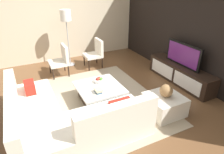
{
  "coord_description": "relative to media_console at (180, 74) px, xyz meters",
  "views": [
    {
      "loc": [
        3.45,
        -1.34,
        2.53
      ],
      "look_at": [
        -0.08,
        0.41,
        0.56
      ],
      "focal_mm": 31.53,
      "sensor_mm": 36.0,
      "label": 1
    }
  ],
  "objects": [
    {
      "name": "ground_plane",
      "position": [
        -0.0,
        -2.4,
        -0.25
      ],
      "size": [
        14.0,
        14.0,
        0.0
      ],
      "primitive_type": "plane",
      "color": "brown"
    },
    {
      "name": "feature_wall_back",
      "position": [
        -0.0,
        0.3,
        1.15
      ],
      "size": [
        6.4,
        0.12,
        2.8
      ],
      "primitive_type": "cube",
      "color": "black",
      "rests_on": "ground"
    },
    {
      "name": "side_wall_left",
      "position": [
        -3.2,
        -2.2,
        1.15
      ],
      "size": [
        0.12,
        5.2,
        2.8
      ],
      "primitive_type": "cube",
      "color": "beige",
      "rests_on": "ground"
    },
    {
      "name": "area_rug",
      "position": [
        -0.1,
        -2.4,
        -0.24
      ],
      "size": [
        3.23,
        2.72,
        0.01
      ],
      "primitive_type": "cube",
      "color": "tan",
      "rests_on": "ground"
    },
    {
      "name": "media_console",
      "position": [
        0.0,
        0.0,
        0.0
      ],
      "size": [
        2.03,
        0.46,
        0.5
      ],
      "color": "black",
      "rests_on": "ground"
    },
    {
      "name": "television",
      "position": [
        -0.0,
        0.0,
        0.55
      ],
      "size": [
        1.13,
        0.06,
        0.59
      ],
      "color": "black",
      "rests_on": "media_console"
    },
    {
      "name": "sectional_couch",
      "position": [
        0.5,
        -3.29,
        0.02
      ],
      "size": [
        2.31,
        2.28,
        0.8
      ],
      "color": "silver",
      "rests_on": "ground"
    },
    {
      "name": "coffee_table",
      "position": [
        -0.1,
        -2.3,
        -0.05
      ],
      "size": [
        0.99,
        0.96,
        0.38
      ],
      "color": "black",
      "rests_on": "ground"
    },
    {
      "name": "accent_chair_near",
      "position": [
        -1.88,
        -2.71,
        0.24
      ],
      "size": [
        0.56,
        0.51,
        0.87
      ],
      "rotation": [
        0.0,
        0.0,
        -0.16
      ],
      "color": "black",
      "rests_on": "ground"
    },
    {
      "name": "floor_lamp",
      "position": [
        -2.49,
        -2.32,
        1.21
      ],
      "size": [
        0.32,
        0.32,
        1.73
      ],
      "color": "#A5A5AA",
      "rests_on": "ground"
    },
    {
      "name": "ottoman",
      "position": [
        0.9,
        -1.27,
        -0.05
      ],
      "size": [
        0.7,
        0.7,
        0.4
      ],
      "primitive_type": "cube",
      "color": "silver",
      "rests_on": "ground"
    },
    {
      "name": "fruit_bowl",
      "position": [
        -0.28,
        -2.2,
        0.18
      ],
      "size": [
        0.28,
        0.28,
        0.13
      ],
      "color": "silver",
      "rests_on": "coffee_table"
    },
    {
      "name": "accent_chair_far",
      "position": [
        -2.02,
        -1.61,
        0.24
      ],
      "size": [
        0.52,
        0.52,
        0.87
      ],
      "rotation": [
        0.0,
        0.0,
        -0.13
      ],
      "color": "black",
      "rests_on": "ground"
    },
    {
      "name": "decorative_ball",
      "position": [
        0.9,
        -1.27,
        0.28
      ],
      "size": [
        0.26,
        0.26,
        0.26
      ],
      "primitive_type": "sphere",
      "color": "#997247",
      "rests_on": "ottoman"
    },
    {
      "name": "book_stack",
      "position": [
        0.12,
        -2.41,
        0.18
      ],
      "size": [
        0.2,
        0.16,
        0.09
      ],
      "color": "#2D516B",
      "rests_on": "coffee_table"
    }
  ]
}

